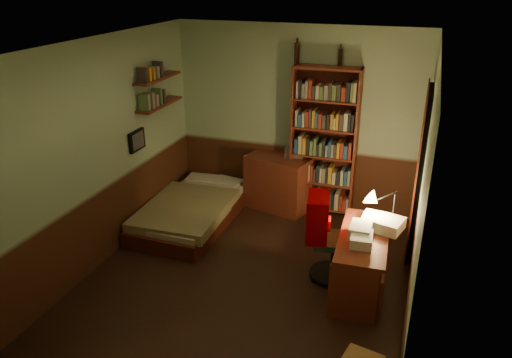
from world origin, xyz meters
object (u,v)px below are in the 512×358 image
(desk, at_px, (361,262))
(mini_stereo, at_px, (295,151))
(dresser, at_px, (278,183))
(office_chair, at_px, (335,235))
(bookshelf, at_px, (324,143))
(desk_lamp, at_px, (395,199))
(bed, at_px, (191,203))

(desk, bearing_deg, mini_stereo, 122.53)
(dresser, xyz_separation_m, mini_stereo, (0.21, 0.13, 0.47))
(dresser, height_order, desk, dresser)
(dresser, distance_m, office_chair, 1.86)
(desk, bearing_deg, office_chair, 158.13)
(dresser, relative_size, bookshelf, 0.43)
(bookshelf, distance_m, desk_lamp, 1.69)
(dresser, bearing_deg, desk, -33.66)
(mini_stereo, xyz_separation_m, desk, (1.22, -1.72, -0.54))
(bed, relative_size, desk, 1.55)
(office_chair, bearing_deg, bookshelf, 97.19)
(mini_stereo, distance_m, desk, 2.18)
(mini_stereo, bearing_deg, desk_lamp, -46.89)
(dresser, bearing_deg, office_chair, -38.81)
(bed, bearing_deg, mini_stereo, 38.22)
(bookshelf, height_order, desk, bookshelf)
(bookshelf, distance_m, desk, 2.00)
(bookshelf, bearing_deg, mini_stereo, 173.07)
(dresser, height_order, desk_lamp, desk_lamp)
(desk_lamp, bearing_deg, dresser, 122.71)
(dresser, height_order, office_chair, office_chair)
(bookshelf, height_order, office_chair, bookshelf)
(bed, height_order, office_chair, office_chair)
(bed, xyz_separation_m, desk_lamp, (2.68, -0.43, 0.68))
(mini_stereo, height_order, bookshelf, bookshelf)
(dresser, distance_m, desk, 2.15)
(desk, height_order, desk_lamp, desk_lamp)
(mini_stereo, xyz_separation_m, office_chair, (0.90, -1.61, -0.32))
(mini_stereo, bearing_deg, dresser, -153.94)
(bed, bearing_deg, desk, -17.41)
(bookshelf, bearing_deg, desk, -65.68)
(bed, xyz_separation_m, mini_stereo, (1.21, 0.92, 0.58))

